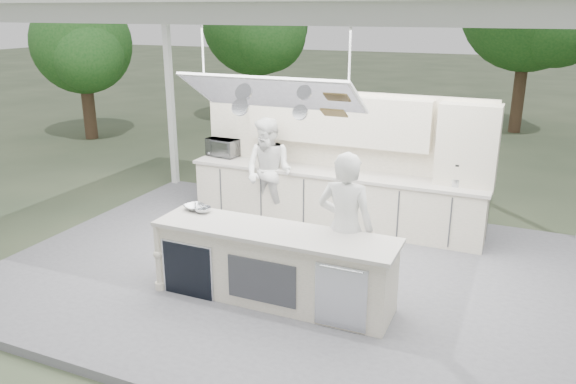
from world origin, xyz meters
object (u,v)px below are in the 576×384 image
at_px(head_chef, 345,228).
at_px(sous_chef, 269,172).
at_px(demo_island, 272,265).
at_px(back_counter, 333,198).

xyz_separation_m(head_chef, sous_chef, (-2.01, 2.03, -0.05)).
xyz_separation_m(demo_island, sous_chef, (-1.19, 2.43, 0.44)).
relative_size(demo_island, back_counter, 0.61).
bearing_deg(back_counter, sous_chef, -159.22).
height_order(demo_island, sous_chef, sous_chef).
height_order(demo_island, head_chef, head_chef).
distance_m(demo_island, back_counter, 2.82).
bearing_deg(back_counter, head_chef, -67.63).
bearing_deg(sous_chef, head_chef, -36.63).
xyz_separation_m(demo_island, head_chef, (0.82, 0.40, 0.49)).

